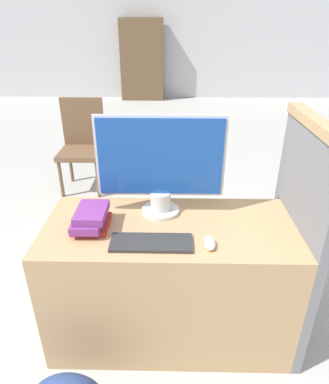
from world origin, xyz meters
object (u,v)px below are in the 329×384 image
object	(u,v)px
book_stack	(91,218)
keyboard	(151,243)
far_chair	(82,141)
monitor	(160,165)
mouse	(210,243)

from	to	relation	value
book_stack	keyboard	bearing A→B (deg)	-23.80
keyboard	far_chair	distance (m)	2.28
book_stack	far_chair	world-z (taller)	far_chair
keyboard	book_stack	xyz separation A→B (m)	(-0.31, 0.14, 0.04)
monitor	book_stack	world-z (taller)	monitor
book_stack	far_chair	distance (m)	2.06
far_chair	monitor	bearing A→B (deg)	-64.29
monitor	keyboard	xyz separation A→B (m)	(-0.03, -0.30, -0.27)
book_stack	mouse	bearing A→B (deg)	-14.25
keyboard	far_chair	size ratio (longest dim) A/B	0.41
keyboard	book_stack	bearing A→B (deg)	156.20
book_stack	far_chair	size ratio (longest dim) A/B	0.26
mouse	far_chair	distance (m)	2.41
monitor	book_stack	xyz separation A→B (m)	(-0.35, -0.16, -0.22)
mouse	book_stack	size ratio (longest dim) A/B	0.44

